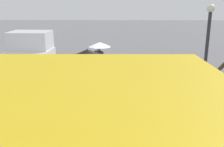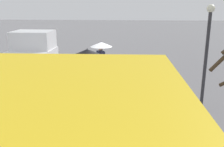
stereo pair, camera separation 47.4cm
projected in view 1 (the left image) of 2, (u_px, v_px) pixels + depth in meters
name	position (u px, v px, depth m)	size (l,w,h in m)	color
ground_plane	(114.00, 90.00, 11.84)	(90.00, 90.00, 0.00)	slate
slush_patch_near_cluster	(60.00, 108.00, 9.91)	(2.12, 2.12, 0.01)	#ADAFB5
slush_patch_mid_street	(78.00, 117.00, 9.11)	(2.12, 2.12, 0.01)	#999BA0
cargo_van_parked_right	(19.00, 70.00, 10.78)	(2.33, 5.40, 2.60)	white
shopping_cart_vendor	(123.00, 80.00, 11.43)	(0.82, 0.97, 1.04)	red
hand_dolly_boxes	(104.00, 78.00, 11.00)	(0.72, 0.83, 1.39)	#515156
pedestrian_pink_side	(87.00, 62.00, 10.38)	(1.04, 1.04, 2.15)	black
pedestrian_black_side	(99.00, 53.00, 12.22)	(1.04, 1.04, 2.15)	black
street_lamp	(207.00, 47.00, 9.28)	(0.28, 0.28, 3.86)	#2D2D33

